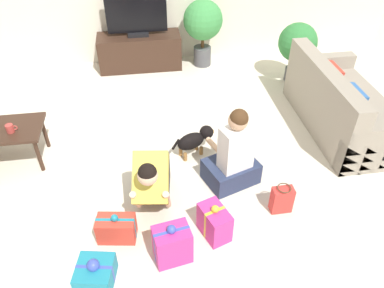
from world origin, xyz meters
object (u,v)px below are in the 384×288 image
(tv, at_px, (137,14))
(potted_plant_back_right, at_px, (203,24))
(coffee_table, at_px, (1,133))
(person_kneeling, at_px, (153,179))
(sofa_right, at_px, (341,107))
(gift_box_a, at_px, (116,228))
(tv_console, at_px, (140,52))
(dog, at_px, (195,139))
(gift_bag_a, at_px, (282,199))
(gift_box_d, at_px, (172,244))
(mug, at_px, (10,128))
(gift_box_c, at_px, (95,273))
(person_sitting, at_px, (233,157))
(gift_box_b, at_px, (214,222))
(potted_plant_corner_right, at_px, (297,44))

(tv, distance_m, potted_plant_back_right, 1.00)
(coffee_table, height_order, person_kneeling, person_kneeling)
(sofa_right, distance_m, gift_box_a, 3.07)
(coffee_table, xyz_separation_m, tv_console, (1.57, 2.09, -0.12))
(dog, xyz_separation_m, gift_bag_a, (0.69, -0.98, -0.06))
(tv, bearing_deg, gift_box_d, -88.24)
(potted_plant_back_right, xyz_separation_m, gift_box_a, (-1.35, -3.30, -0.56))
(coffee_table, xyz_separation_m, mug, (0.14, -0.07, 0.10))
(gift_box_c, xyz_separation_m, gift_box_d, (0.64, 0.14, 0.07))
(tv_console, relative_size, person_sitting, 1.37)
(person_kneeling, height_order, person_sitting, person_sitting)
(person_sitting, distance_m, gift_box_b, 0.75)
(person_kneeling, distance_m, gift_box_b, 0.71)
(gift_box_c, distance_m, mug, 1.88)
(tv, relative_size, mug, 7.51)
(gift_box_d, xyz_separation_m, mug, (-1.54, 1.47, 0.32))
(potted_plant_corner_right, bearing_deg, tv, 161.16)
(gift_box_c, bearing_deg, person_sitting, 35.78)
(potted_plant_back_right, relative_size, gift_box_a, 2.84)
(potted_plant_corner_right, relative_size, person_kneeling, 1.12)
(gift_box_a, relative_size, gift_box_d, 0.88)
(dog, bearing_deg, gift_box_a, 118.05)
(person_sitting, xyz_separation_m, gift_box_a, (-1.20, -0.57, -0.21))
(sofa_right, relative_size, tv, 1.98)
(person_kneeling, bearing_deg, gift_box_d, -72.34)
(potted_plant_corner_right, relative_size, gift_box_b, 2.40)
(tv_console, relative_size, gift_box_a, 3.49)
(person_sitting, bearing_deg, tv_console, -92.82)
(sofa_right, xyz_separation_m, person_sitting, (-1.56, -0.77, 0.05))
(person_sitting, xyz_separation_m, mug, (-2.26, 0.62, 0.16))
(potted_plant_back_right, distance_m, person_kneeling, 3.10)
(gift_box_c, relative_size, gift_bag_a, 1.13)
(potted_plant_corner_right, height_order, mug, potted_plant_corner_right)
(potted_plant_back_right, bearing_deg, gift_box_b, -97.94)
(tv_console, relative_size, gift_box_d, 3.08)
(tv_console, relative_size, gift_box_b, 3.46)
(gift_box_a, bearing_deg, dog, 50.65)
(sofa_right, relative_size, gift_bag_a, 5.83)
(person_kneeling, height_order, gift_box_c, person_kneeling)
(person_sitting, bearing_deg, gift_box_d, 30.15)
(potted_plant_back_right, relative_size, gift_box_c, 3.00)
(tv_console, distance_m, person_kneeling, 2.97)
(tv_console, xyz_separation_m, dog, (0.52, -2.27, -0.07))
(gift_box_a, bearing_deg, gift_box_c, -112.00)
(sofa_right, xyz_separation_m, gift_bag_a, (-1.17, -1.24, -0.15))
(sofa_right, relative_size, gift_box_d, 4.31)
(coffee_table, bearing_deg, person_kneeling, -29.30)
(gift_box_d, bearing_deg, mug, 136.39)
(gift_box_a, height_order, gift_box_b, gift_box_b)
(coffee_table, xyz_separation_m, gift_box_c, (1.03, -1.67, -0.29))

